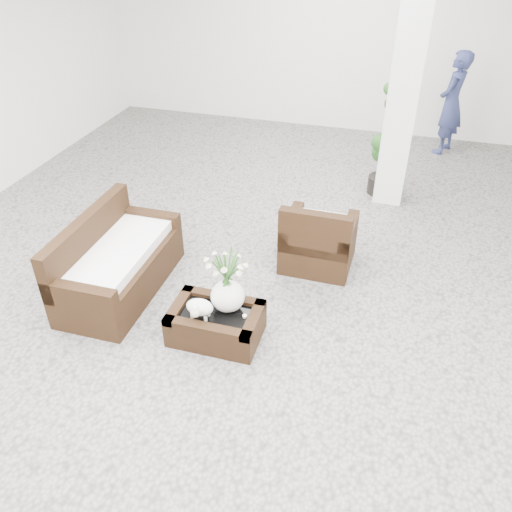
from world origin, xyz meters
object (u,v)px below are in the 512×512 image
(armchair, at_px, (319,232))
(loveseat, at_px, (118,256))
(coffee_table, at_px, (216,324))
(topiary, at_px, (387,141))

(armchair, relative_size, loveseat, 0.52)
(armchair, height_order, loveseat, loveseat)
(coffee_table, height_order, topiary, topiary)
(coffee_table, distance_m, armchair, 1.78)
(armchair, xyz_separation_m, topiary, (0.57, 2.11, 0.38))
(topiary, bearing_deg, coffee_table, -109.51)
(coffee_table, bearing_deg, loveseat, 161.15)
(coffee_table, relative_size, armchair, 1.02)
(armchair, bearing_deg, topiary, -104.20)
(armchair, xyz_separation_m, loveseat, (-2.04, -1.15, 0.01))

